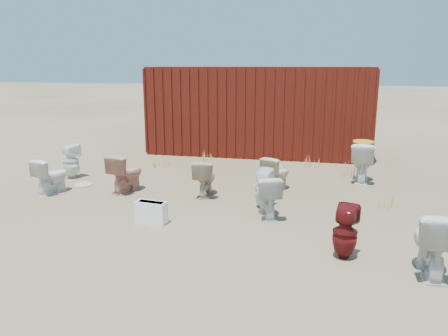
% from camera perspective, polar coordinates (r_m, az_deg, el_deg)
% --- Properties ---
extents(ground, '(100.00, 100.00, 0.00)m').
position_cam_1_polar(ground, '(7.81, -1.00, -4.92)').
color(ground, brown).
rests_on(ground, ground).
extents(shipping_container, '(6.00, 2.40, 2.40)m').
position_cam_1_polar(shipping_container, '(12.59, 4.77, 7.58)').
color(shipping_container, '#490F0C').
rests_on(shipping_container, ground).
extents(toilet_front_a, '(0.57, 0.76, 0.70)m').
position_cam_1_polar(toilet_front_a, '(9.12, -21.61, -0.93)').
color(toilet_front_a, white).
rests_on(toilet_front_a, ground).
extents(toilet_front_pink, '(0.61, 0.84, 0.77)m').
position_cam_1_polar(toilet_front_pink, '(8.77, -12.64, -0.61)').
color(toilet_front_pink, tan).
rests_on(toilet_front_pink, ground).
extents(toilet_front_c, '(0.58, 0.78, 0.71)m').
position_cam_1_polar(toilet_front_c, '(7.19, 5.70, -3.63)').
color(toilet_front_c, silver).
rests_on(toilet_front_c, ground).
extents(toilet_front_maroon, '(0.39, 0.40, 0.71)m').
position_cam_1_polar(toilet_front_maroon, '(5.86, 15.54, -8.07)').
color(toilet_front_maroon, '#611011').
rests_on(toilet_front_maroon, ground).
extents(toilet_front_e, '(0.47, 0.80, 0.81)m').
position_cam_1_polar(toilet_front_e, '(5.78, 25.59, -8.70)').
color(toilet_front_e, silver).
rests_on(toilet_front_e, ground).
extents(toilet_back_a, '(0.47, 0.47, 0.76)m').
position_cam_1_polar(toilet_back_a, '(10.18, -19.36, 0.86)').
color(toilet_back_a, white).
rests_on(toilet_back_a, ground).
extents(toilet_back_beige_left, '(0.46, 0.73, 0.71)m').
position_cam_1_polar(toilet_back_beige_left, '(8.32, -2.52, -1.26)').
color(toilet_back_beige_left, '#C3AD8E').
rests_on(toilet_back_beige_left, ground).
extents(toilet_back_beige_right, '(0.64, 0.77, 0.69)m').
position_cam_1_polar(toilet_back_beige_right, '(8.75, 6.87, -0.68)').
color(toilet_back_beige_right, beige).
rests_on(toilet_back_beige_right, ground).
extents(toilet_back_yellowlid, '(0.53, 0.87, 0.85)m').
position_cam_1_polar(toilet_back_yellowlid, '(9.78, 17.56, 0.76)').
color(toilet_back_yellowlid, white).
rests_on(toilet_back_yellowlid, ground).
extents(toilet_back_e, '(0.36, 0.37, 0.70)m').
position_cam_1_polar(toilet_back_e, '(7.63, 5.20, -2.66)').
color(toilet_back_e, white).
rests_on(toilet_back_e, ground).
extents(yellow_lid, '(0.43, 0.54, 0.02)m').
position_cam_1_polar(yellow_lid, '(9.70, 17.74, 3.29)').
color(yellow_lid, gold).
rests_on(yellow_lid, toilet_back_yellowlid).
extents(loose_tank, '(0.52, 0.26, 0.35)m').
position_cam_1_polar(loose_tank, '(7.01, -9.47, -5.74)').
color(loose_tank, white).
rests_on(loose_tank, ground).
extents(loose_lid_near, '(0.49, 0.57, 0.02)m').
position_cam_1_polar(loose_lid_near, '(10.70, 6.59, 0.07)').
color(loose_lid_near, '#C9AE92').
rests_on(loose_lid_near, ground).
extents(loose_lid_far, '(0.56, 0.59, 0.02)m').
position_cam_1_polar(loose_lid_far, '(9.57, -17.90, -2.07)').
color(loose_lid_far, '#C8B291').
rests_on(loose_lid_far, ground).
extents(weed_clump_a, '(0.36, 0.36, 0.27)m').
position_cam_1_polar(weed_clump_a, '(10.80, -8.23, 0.82)').
color(weed_clump_a, tan).
rests_on(weed_clump_a, ground).
extents(weed_clump_b, '(0.32, 0.32, 0.25)m').
position_cam_1_polar(weed_clump_b, '(9.86, 5.74, -0.37)').
color(weed_clump_b, tan).
rests_on(weed_clump_b, ground).
extents(weed_clump_c, '(0.36, 0.36, 0.34)m').
position_cam_1_polar(weed_clump_c, '(10.21, 16.05, -0.09)').
color(weed_clump_c, tan).
rests_on(weed_clump_c, ground).
extents(weed_clump_d, '(0.30, 0.30, 0.28)m').
position_cam_1_polar(weed_clump_d, '(11.33, -2.36, 1.56)').
color(weed_clump_d, tan).
rests_on(weed_clump_d, ground).
extents(weed_clump_e, '(0.34, 0.34, 0.28)m').
position_cam_1_polar(weed_clump_e, '(10.95, 11.43, 0.88)').
color(weed_clump_e, tan).
rests_on(weed_clump_e, ground).
extents(weed_clump_f, '(0.28, 0.28, 0.23)m').
position_cam_1_polar(weed_clump_f, '(8.17, 20.33, -4.09)').
color(weed_clump_f, tan).
rests_on(weed_clump_f, ground).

